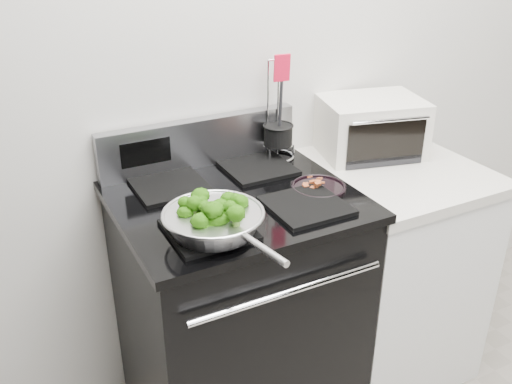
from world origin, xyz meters
TOP-DOWN VIEW (x-y plane):
  - back_wall at (0.00, 1.75)m, footprint 4.00×0.02m
  - gas_range at (-0.30, 1.41)m, footprint 0.79×0.69m
  - counter at (0.39, 1.41)m, footprint 0.62×0.68m
  - skillet at (-0.46, 1.21)m, footprint 0.30×0.47m
  - broccoli_pile at (-0.46, 1.22)m, footprint 0.24×0.24m
  - bacon_plate at (-0.02, 1.34)m, footprint 0.19×0.19m
  - utensil_holder at (-0.01, 1.64)m, footprint 0.13×0.13m
  - toaster_oven at (0.38, 1.58)m, footprint 0.45×0.38m

SIDE VIEW (x-z plane):
  - counter at x=0.39m, z-range 0.00..0.92m
  - gas_range at x=-0.30m, z-range -0.08..1.05m
  - bacon_plate at x=-0.02m, z-range 0.95..0.99m
  - skillet at x=-0.46m, z-range 0.97..1.03m
  - broccoli_pile at x=-0.46m, z-range 0.98..1.06m
  - utensil_holder at x=-0.01m, z-range 0.82..1.22m
  - toaster_oven at x=0.38m, z-range 0.92..1.14m
  - back_wall at x=0.00m, z-range 0.00..2.70m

